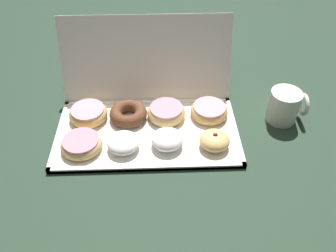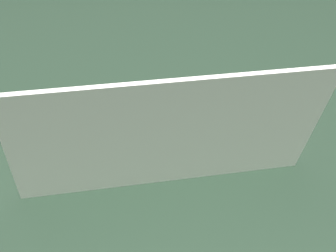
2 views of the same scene
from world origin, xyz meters
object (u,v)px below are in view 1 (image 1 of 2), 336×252
(powdered_filled_donut_1, at_px, (123,143))
(chocolate_cake_ring_donut_5, at_px, (128,114))
(pink_frosted_donut_0, at_px, (81,144))
(powdered_filled_donut_2, at_px, (167,139))
(jelly_filled_donut_3, at_px, (215,140))
(donut_box, at_px, (147,133))
(coffee_mug, at_px, (285,106))
(pink_frosted_donut_4, at_px, (88,113))
(pink_frosted_donut_7, at_px, (209,111))
(pink_frosted_donut_6, at_px, (166,112))

(powdered_filled_donut_1, xyz_separation_m, chocolate_cake_ring_donut_5, (0.01, 0.12, -0.00))
(pink_frosted_donut_0, xyz_separation_m, powdered_filled_donut_2, (0.23, 0.00, 0.00))
(jelly_filled_donut_3, distance_m, chocolate_cake_ring_donut_5, 0.27)
(donut_box, bearing_deg, coffee_mug, 7.38)
(pink_frosted_donut_4, relative_size, chocolate_cake_ring_donut_5, 1.01)
(donut_box, xyz_separation_m, chocolate_cake_ring_donut_5, (-0.06, 0.06, 0.02))
(powdered_filled_donut_1, distance_m, pink_frosted_donut_4, 0.17)
(chocolate_cake_ring_donut_5, xyz_separation_m, coffee_mug, (0.47, -0.01, 0.02))
(chocolate_cake_ring_donut_5, relative_size, pink_frosted_donut_7, 1.00)
(chocolate_cake_ring_donut_5, bearing_deg, donut_box, -46.94)
(pink_frosted_donut_4, height_order, chocolate_cake_ring_donut_5, pink_frosted_donut_4)
(jelly_filled_donut_3, bearing_deg, chocolate_cake_ring_donut_5, 152.72)
(powdered_filled_donut_2, distance_m, pink_frosted_donut_4, 0.26)
(donut_box, distance_m, pink_frosted_donut_4, 0.19)
(powdered_filled_donut_1, distance_m, pink_frosted_donut_7, 0.28)
(powdered_filled_donut_1, relative_size, coffee_mug, 0.80)
(powdered_filled_donut_2, xyz_separation_m, pink_frosted_donut_6, (0.00, 0.12, -0.00))
(pink_frosted_donut_0, bearing_deg, chocolate_cake_ring_donut_5, 44.76)
(chocolate_cake_ring_donut_5, distance_m, pink_frosted_donut_6, 0.11)
(pink_frosted_donut_6, height_order, coffee_mug, coffee_mug)
(powdered_filled_donut_1, xyz_separation_m, pink_frosted_donut_7, (0.25, 0.13, -0.00))
(pink_frosted_donut_7, bearing_deg, pink_frosted_donut_0, -161.19)
(pink_frosted_donut_4, relative_size, pink_frosted_donut_7, 1.02)
(powdered_filled_donut_2, bearing_deg, donut_box, 134.88)
(donut_box, distance_m, coffee_mug, 0.42)
(pink_frosted_donut_0, xyz_separation_m, pink_frosted_donut_7, (0.37, 0.12, 0.00))
(donut_box, relative_size, pink_frosted_donut_7, 4.65)
(powdered_filled_donut_1, relative_size, pink_frosted_donut_7, 0.79)
(jelly_filled_donut_3, relative_size, pink_frosted_donut_6, 0.73)
(powdered_filled_donut_2, bearing_deg, pink_frosted_donut_4, 152.66)
(jelly_filled_donut_3, xyz_separation_m, chocolate_cake_ring_donut_5, (-0.24, 0.12, -0.00))
(powdered_filled_donut_2, bearing_deg, pink_frosted_donut_6, 89.31)
(donut_box, distance_m, powdered_filled_donut_2, 0.08)
(pink_frosted_donut_7, bearing_deg, pink_frosted_donut_6, -178.82)
(pink_frosted_donut_7, relative_size, coffee_mug, 1.02)
(powdered_filled_donut_1, relative_size, pink_frosted_donut_4, 0.77)
(donut_box, height_order, pink_frosted_donut_4, pink_frosted_donut_4)
(pink_frosted_donut_4, xyz_separation_m, pink_frosted_donut_7, (0.36, 0.00, -0.00))
(chocolate_cake_ring_donut_5, xyz_separation_m, pink_frosted_donut_7, (0.24, 0.00, 0.00))
(pink_frosted_donut_0, xyz_separation_m, powdered_filled_donut_1, (0.11, -0.00, 0.00))
(powdered_filled_donut_2, relative_size, pink_frosted_donut_7, 0.78)
(powdered_filled_donut_2, bearing_deg, chocolate_cake_ring_donut_5, 133.95)
(pink_frosted_donut_7, bearing_deg, donut_box, -161.03)
(powdered_filled_donut_1, bearing_deg, powdered_filled_donut_2, 3.24)
(chocolate_cake_ring_donut_5, distance_m, coffee_mug, 0.47)
(donut_box, relative_size, powdered_filled_donut_1, 5.92)
(powdered_filled_donut_2, height_order, pink_frosted_donut_6, powdered_filled_donut_2)
(coffee_mug, bearing_deg, pink_frosted_donut_6, 178.61)
(pink_frosted_donut_0, height_order, coffee_mug, coffee_mug)
(donut_box, xyz_separation_m, pink_frosted_donut_7, (0.19, 0.06, 0.02))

